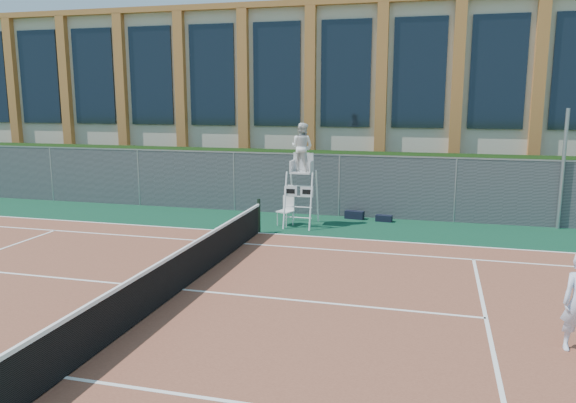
# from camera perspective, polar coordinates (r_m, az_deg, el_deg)

# --- Properties ---
(ground) EXTENTS (120.00, 120.00, 0.00)m
(ground) POSITION_cam_1_polar(r_m,az_deg,el_deg) (12.83, -10.72, -8.91)
(ground) COLOR #233814
(apron) EXTENTS (36.00, 20.00, 0.01)m
(apron) POSITION_cam_1_polar(r_m,az_deg,el_deg) (13.68, -8.91, -7.58)
(apron) COLOR #0D3928
(apron) RESTS_ON ground
(tennis_court) EXTENTS (23.77, 10.97, 0.02)m
(tennis_court) POSITION_cam_1_polar(r_m,az_deg,el_deg) (12.82, -10.72, -8.83)
(tennis_court) COLOR brown
(tennis_court) RESTS_ON apron
(tennis_net) EXTENTS (0.10, 11.30, 1.10)m
(tennis_net) POSITION_cam_1_polar(r_m,az_deg,el_deg) (12.66, -10.80, -6.62)
(tennis_net) COLOR black
(tennis_net) RESTS_ON ground
(fence) EXTENTS (40.00, 0.06, 2.20)m
(fence) POSITION_cam_1_polar(r_m,az_deg,el_deg) (20.62, -0.27, 1.80)
(fence) COLOR #595E60
(fence) RESTS_ON ground
(hedge) EXTENTS (40.00, 1.40, 2.20)m
(hedge) POSITION_cam_1_polar(r_m,az_deg,el_deg) (21.77, 0.56, 2.26)
(hedge) COLOR black
(hedge) RESTS_ON ground
(building) EXTENTS (45.00, 10.60, 8.22)m
(building) POSITION_cam_1_polar(r_m,az_deg,el_deg) (29.31, 4.48, 10.33)
(building) COLOR beige
(building) RESTS_ON ground
(steel_pole) EXTENTS (0.12, 0.12, 3.90)m
(steel_pole) POSITION_cam_1_polar(r_m,az_deg,el_deg) (20.10, 26.13, 2.94)
(steel_pole) COLOR #9EA0A5
(steel_pole) RESTS_ON ground
(umpire_chair) EXTENTS (0.97, 1.48, 3.46)m
(umpire_chair) POSITION_cam_1_polar(r_m,az_deg,el_deg) (18.51, 1.43, 5.24)
(umpire_chair) COLOR white
(umpire_chair) RESTS_ON ground
(plastic_chair) EXTENTS (0.59, 0.59, 0.98)m
(plastic_chair) POSITION_cam_1_polar(r_m,az_deg,el_deg) (18.77, -0.11, -0.67)
(plastic_chair) COLOR silver
(plastic_chair) RESTS_ON apron
(sports_bag_near) EXTENTS (0.69, 0.35, 0.28)m
(sports_bag_near) POSITION_cam_1_polar(r_m,az_deg,el_deg) (19.94, 6.76, -1.35)
(sports_bag_near) COLOR black
(sports_bag_near) RESTS_ON apron
(sports_bag_far) EXTENTS (0.58, 0.30, 0.22)m
(sports_bag_far) POSITION_cam_1_polar(r_m,az_deg,el_deg) (19.66, 9.72, -1.69)
(sports_bag_far) COLOR black
(sports_bag_far) RESTS_ON apron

